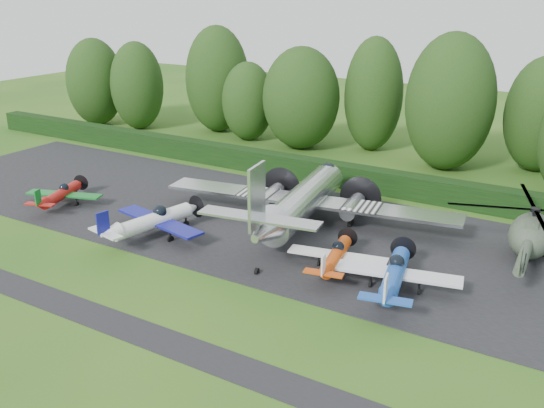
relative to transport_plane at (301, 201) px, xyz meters
The scene contains 18 objects.
ground 10.93m from the transport_plane, 93.29° to the right, with size 160.00×160.00×0.00m, color #235417.
apron 2.21m from the transport_plane, 130.41° to the right, with size 70.00×18.00×0.01m, color black.
taxiway_verge 16.85m from the transport_plane, 92.11° to the right, with size 70.00×2.00×0.00m, color black.
hedgerow 10.49m from the transport_plane, 93.43° to the left, with size 90.00×1.60×2.00m, color black.
transport_plane is the anchor object (origin of this frame).
light_plane_red 19.39m from the transport_plane, 162.45° to the right, with size 6.21×6.53×2.39m.
light_plane_white 10.56m from the transport_plane, 138.62° to the right, with size 7.90×8.30×3.04m.
light_plane_orange 7.39m from the transport_plane, 44.57° to the right, with size 6.20×6.52×2.38m.
light_plane_blue 11.14m from the transport_plane, 33.08° to the right, with size 7.49×7.88×2.88m.
helicopter 15.39m from the transport_plane, 10.63° to the left, with size 10.63×12.44×3.42m.
tree_0 27.11m from the transport_plane, 63.07° to the left, with size 6.67×6.67×10.70m.
tree_1 42.01m from the transport_plane, 155.74° to the left, with size 6.96×6.96×10.61m.
tree_2 26.90m from the transport_plane, 131.16° to the left, with size 5.82×5.82×8.74m.
tree_3 22.95m from the transport_plane, 118.45° to the left, with size 8.12×8.12×10.74m.
tree_4 32.06m from the transport_plane, 136.39° to the left, with size 7.46×7.46×12.33m.
tree_5 21.16m from the transport_plane, 76.89° to the left, with size 8.20×8.20×12.78m.
tree_7 37.00m from the transport_plane, 150.61° to the left, with size 6.27×6.27×10.42m.
tree_10 23.74m from the transport_plane, 99.80° to the left, with size 6.06×6.06×11.82m.
Camera 1 is at (19.80, -25.45, 16.70)m, focal length 40.00 mm.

